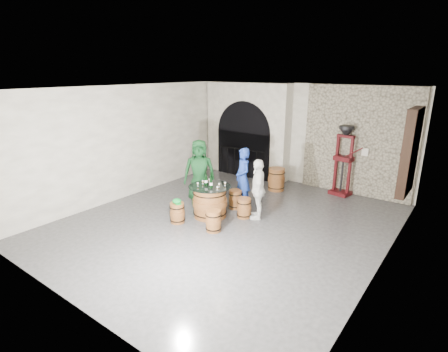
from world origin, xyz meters
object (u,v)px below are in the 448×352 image
Objects in this scene: corking_press at (344,155)px; wine_bottle_right at (211,180)px; person_white at (258,189)px; barrel_table at (210,201)px; person_green at (199,171)px; barrel_stool_near_left at (177,213)px; barrel_stool_near_right at (213,221)px; person_blue at (243,178)px; barrel_stool_right at (244,208)px; side_barrel at (276,179)px; wine_bottle_left at (206,180)px; barrel_stool_left at (202,196)px; wine_bottle_center at (211,183)px; barrel_stool_far at (235,199)px.

wine_bottle_right is at bearing -111.61° from corking_press.
wine_bottle_right is at bearing -92.77° from person_white.
wine_bottle_right reaches higher than barrel_table.
barrel_stool_near_left is at bearing -110.21° from person_green.
person_blue reaches higher than barrel_stool_near_right.
person_green reaches higher than wine_bottle_right.
person_white is 0.74× the size of corking_press.
wine_bottle_right is at bearing -155.23° from barrel_stool_right.
barrel_table is 2.08× the size of barrel_stool_near_left.
side_barrel reaches higher than barrel_stool_right.
barrel_stool_right is 1.19m from wine_bottle_left.
barrel_table is at bearing 134.24° from barrel_stool_near_right.
wine_bottle_center is at bearing -35.94° from barrel_stool_left.
wine_bottle_left is at bearing -78.82° from person_green.
barrel_stool_far is (0.20, 0.84, -0.15)m from barrel_table.
barrel_table reaches higher than barrel_stool_left.
person_white is at bearing -100.26° from corking_press.
person_green reaches higher than person_blue.
barrel_table is at bearing -87.54° from person_white.
wine_bottle_left reaches higher than barrel_stool_far.
person_white is (1.02, 0.64, 0.36)m from barrel_table.
side_barrel is (0.49, 2.82, -0.60)m from wine_bottle_left.
wine_bottle_right is (0.84, -0.54, 0.05)m from person_green.
wine_bottle_center reaches higher than barrel_stool_left.
wine_bottle_right is (-0.78, -0.36, 0.69)m from barrel_stool_right.
wine_bottle_left is 0.13m from wine_bottle_right.
wine_bottle_center is (-0.91, -0.72, 0.18)m from person_white.
barrel_stool_far is at bearing -114.64° from corking_press.
barrel_table is 0.55m from wine_bottle_left.
barrel_stool_near_right is 4.61m from corking_press.
barrel_stool_far is at bearing 20.20° from barrel_stool_left.
person_blue is 3.16m from corking_press.
corking_press is at bearing 60.26° from barrel_stool_near_left.
barrel_stool_right is at bearing 24.77° from wine_bottle_right.
person_white reaches higher than barrel_stool_far.
barrel_stool_left is 1.57× the size of wine_bottle_center.
barrel_stool_left is at bearing 139.12° from barrel_stool_near_right.
wine_bottle_right reaches higher than barrel_stool_far.
person_blue is at bearing -17.35° from person_green.
barrel_table is at bearing -35.99° from barrel_stool_left.
wine_bottle_right is 0.46× the size of side_barrel.
wine_bottle_center reaches higher than barrel_table.
barrel_table reaches higher than barrel_stool_near_right.
barrel_table is 0.88m from barrel_stool_right.
person_green is 2.57m from side_barrel.
person_green is 1.17× the size of person_white.
wine_bottle_left is at bearing 178.12° from barrel_table.
barrel_stool_right is 1.00× the size of barrel_stool_near_left.
barrel_stool_left is at bearing 103.30° from barrel_stool_near_left.
person_white is at bearing 29.19° from wine_bottle_left.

